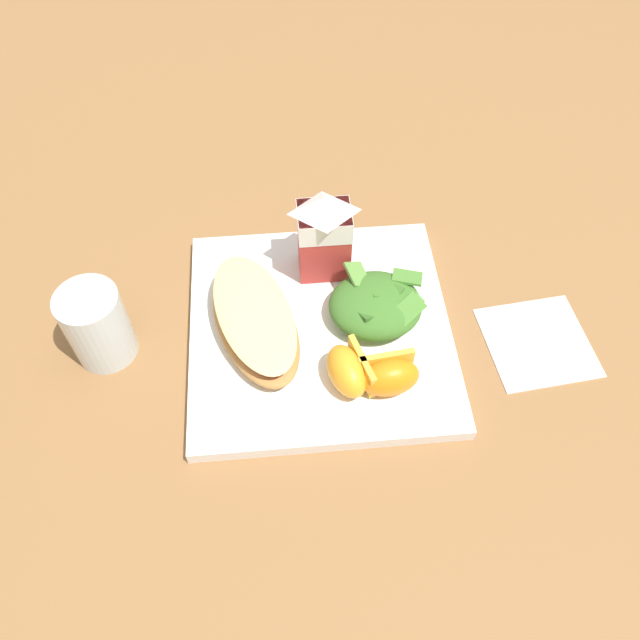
{
  "coord_description": "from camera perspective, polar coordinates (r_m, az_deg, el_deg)",
  "views": [
    {
      "loc": [
        -0.04,
        -0.4,
        0.59
      ],
      "look_at": [
        0.0,
        0.0,
        0.03
      ],
      "focal_mm": 36.49,
      "sensor_mm": 36.0,
      "label": 1
    }
  ],
  "objects": [
    {
      "name": "milk_carton",
      "position": [
        0.71,
        0.37,
        7.71
      ],
      "size": [
        0.06,
        0.05,
        0.11
      ],
      "color": "#B7332D",
      "rests_on": "white_plate"
    },
    {
      "name": "paper_napkin",
      "position": [
        0.75,
        18.55,
        -1.84
      ],
      "size": [
        0.12,
        0.12,
        0.0
      ],
      "primitive_type": "cube",
      "rotation": [
        0.0,
        0.0,
        0.1
      ],
      "color": "white",
      "rests_on": "ground"
    },
    {
      "name": "orange_wedge_middle",
      "position": [
        0.65,
        6.09,
        -4.89
      ],
      "size": [
        0.06,
        0.04,
        0.04
      ],
      "color": "orange",
      "rests_on": "white_plate"
    },
    {
      "name": "cheesy_pizza_bread",
      "position": [
        0.69,
        -5.73,
        0.21
      ],
      "size": [
        0.12,
        0.19,
        0.04
      ],
      "color": "#B77F42",
      "rests_on": "white_plate"
    },
    {
      "name": "white_plate",
      "position": [
        0.71,
        0.0,
        -0.85
      ],
      "size": [
        0.28,
        0.28,
        0.02
      ],
      "primitive_type": "cube",
      "color": "white",
      "rests_on": "ground"
    },
    {
      "name": "orange_wedge_front",
      "position": [
        0.65,
        2.5,
        -4.45
      ],
      "size": [
        0.05,
        0.07,
        0.04
      ],
      "color": "orange",
      "rests_on": "white_plate"
    },
    {
      "name": "ground",
      "position": [
        0.72,
        0.0,
        -1.21
      ],
      "size": [
        3.0,
        3.0,
        0.0
      ],
      "primitive_type": "plane",
      "color": "olive"
    },
    {
      "name": "green_salad_pile",
      "position": [
        0.7,
        4.92,
        1.33
      ],
      "size": [
        0.11,
        0.09,
        0.04
      ],
      "color": "#3D7028",
      "rests_on": "white_plate"
    },
    {
      "name": "drinking_clear_cup",
      "position": [
        0.71,
        -18.93,
        -0.18
      ],
      "size": [
        0.06,
        0.06,
        0.09
      ],
      "primitive_type": "cylinder",
      "color": "silver",
      "rests_on": "ground"
    }
  ]
}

